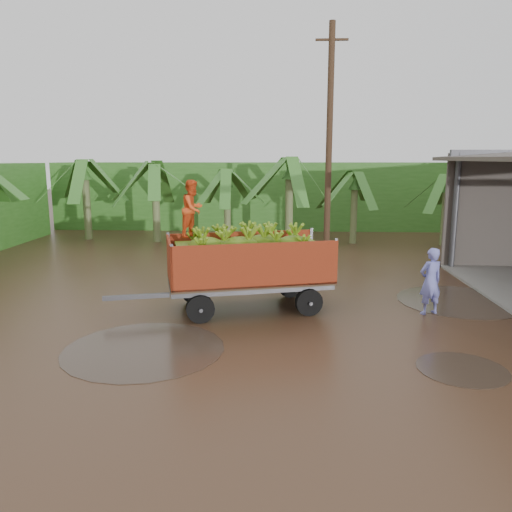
# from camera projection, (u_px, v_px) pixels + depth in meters

# --- Properties ---
(ground) EXTENTS (100.00, 100.00, 0.00)m
(ground) POSITION_uv_depth(u_px,v_px,m) (310.00, 316.00, 12.30)
(ground) COLOR black
(ground) RESTS_ON ground
(hedge_north) EXTENTS (22.00, 3.00, 3.60)m
(hedge_north) POSITION_uv_depth(u_px,v_px,m) (257.00, 195.00, 27.72)
(hedge_north) COLOR #2D661E
(hedge_north) RESTS_ON ground
(banana_trailer) EXTENTS (5.71, 2.93, 3.31)m
(banana_trailer) POSITION_uv_depth(u_px,v_px,m) (247.00, 262.00, 12.66)
(banana_trailer) COLOR red
(banana_trailer) RESTS_ON ground
(man_blue) EXTENTS (0.71, 0.59, 1.68)m
(man_blue) POSITION_uv_depth(u_px,v_px,m) (430.00, 281.00, 12.31)
(man_blue) COLOR #7074CC
(man_blue) RESTS_ON ground
(utility_pole) EXTENTS (1.20, 0.24, 8.73)m
(utility_pole) POSITION_uv_depth(u_px,v_px,m) (329.00, 142.00, 18.86)
(utility_pole) COLOR #47301E
(utility_pole) RESTS_ON ground
(banana_plants) EXTENTS (25.37, 20.13, 4.25)m
(banana_plants) POSITION_uv_depth(u_px,v_px,m) (160.00, 210.00, 18.70)
(banana_plants) COLOR #2D661E
(banana_plants) RESTS_ON ground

